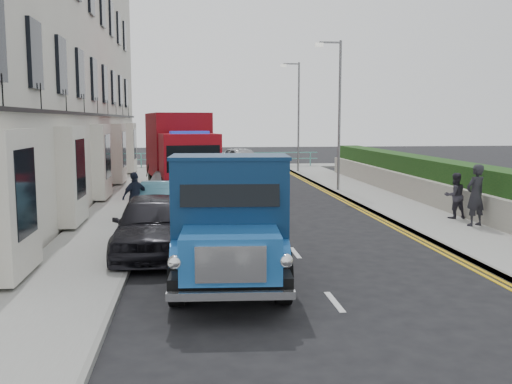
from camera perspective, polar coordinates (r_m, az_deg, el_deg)
name	(u,v)px	position (r m, az deg, el deg)	size (l,w,h in m)	color
ground	(312,274)	(12.80, 5.59, -8.12)	(120.00, 120.00, 0.00)	black
pavement_west	(120,211)	(21.47, -13.41, -1.88)	(2.40, 38.00, 0.12)	gray
pavement_east	(396,206)	(22.75, 13.87, -1.39)	(2.60, 38.00, 0.12)	gray
promenade	(226,166)	(41.28, -2.97, 2.57)	(30.00, 2.50, 0.12)	gray
sea_plane	(211,147)	(72.18, -4.57, 4.49)	(120.00, 120.00, 0.00)	slate
terrace_west	(21,27)	(26.24, -22.45, 14.97)	(6.31, 30.20, 14.25)	silver
garden_east	(444,184)	(23.38, 18.32, 0.75)	(1.45, 28.00, 1.75)	#B2AD9E
seafront_railing	(227,160)	(40.44, -2.90, 3.22)	(13.00, 0.08, 1.11)	#59B2A5
lamp_mid	(337,107)	(26.94, 8.10, 8.45)	(1.23, 0.18, 7.00)	slate
lamp_far	(297,110)	(36.70, 4.09, 8.15)	(1.23, 0.18, 7.00)	slate
bedford_lorry	(230,229)	(11.32, -2.62, -3.76)	(2.57, 5.75, 2.66)	black
red_lorry	(179,151)	(26.49, -7.67, 4.09)	(3.52, 7.36, 3.70)	black
parked_car_front	(152,225)	(14.56, -10.31, -3.22)	(1.82, 4.53, 1.54)	black
parked_car_mid	(162,202)	(19.27, -9.42, -1.00)	(1.39, 4.00, 1.32)	teal
parked_car_rear	(167,186)	(24.23, -8.87, 0.60)	(1.76, 4.32, 1.25)	#B0AFB4
seafront_car_left	(188,162)	(37.95, -6.81, 3.00)	(2.10, 4.56, 1.27)	black
seafront_car_right	(242,159)	(37.87, -1.42, 3.31)	(1.91, 4.76, 1.62)	#ADADB2
pedestrian_east_near	(476,195)	(18.82, 21.10, -0.30)	(0.70, 0.46, 1.92)	#232228
pedestrian_east_far	(455,196)	(20.06, 19.26, -0.35)	(0.74, 0.58, 1.52)	#2E2B35
pedestrian_west_near	(135,197)	(18.68, -11.98, -0.49)	(0.94, 0.39, 1.61)	#1B2030
pedestrian_west_far	(154,170)	(28.41, -10.18, 2.15)	(0.79, 0.52, 1.63)	#393029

